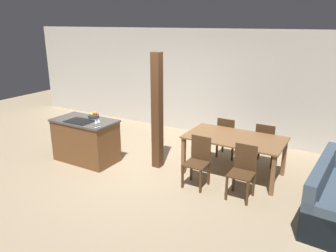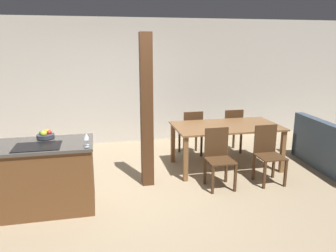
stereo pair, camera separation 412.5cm
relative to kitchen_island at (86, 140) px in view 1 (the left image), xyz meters
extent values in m
plane|color=#9E896B|center=(1.18, 0.21, -0.46)|extent=(16.00, 16.00, 0.00)
cube|color=beige|center=(1.18, 2.94, 0.89)|extent=(11.20, 0.08, 2.70)
cube|color=brown|center=(0.00, 0.00, -0.02)|extent=(1.31, 0.71, 0.87)
cube|color=#4C4742|center=(0.00, 0.00, 0.43)|extent=(1.35, 0.75, 0.04)
cube|color=black|center=(0.00, -0.13, 0.46)|extent=(0.56, 0.40, 0.01)
cylinder|color=#383D47|center=(0.05, 0.23, 0.49)|extent=(0.23, 0.23, 0.05)
sphere|color=red|center=(0.10, 0.24, 0.53)|extent=(0.07, 0.07, 0.07)
sphere|color=gold|center=(0.07, 0.28, 0.53)|extent=(0.08, 0.08, 0.08)
sphere|color=#3D8E38|center=(0.00, 0.24, 0.53)|extent=(0.06, 0.06, 0.06)
sphere|color=yellow|center=(0.04, 0.18, 0.54)|extent=(0.08, 0.08, 0.08)
cylinder|color=silver|center=(0.60, -0.30, 0.46)|extent=(0.06, 0.06, 0.00)
cylinder|color=silver|center=(0.60, -0.30, 0.51)|extent=(0.01, 0.01, 0.09)
cone|color=silver|center=(0.60, -0.30, 0.59)|extent=(0.06, 0.06, 0.07)
cylinder|color=silver|center=(0.60, -0.22, 0.46)|extent=(0.06, 0.06, 0.00)
cylinder|color=silver|center=(0.60, -0.22, 0.51)|extent=(0.01, 0.01, 0.09)
cone|color=silver|center=(0.60, -0.22, 0.59)|extent=(0.06, 0.06, 0.07)
cube|color=brown|center=(2.94, 0.93, 0.30)|extent=(1.84, 1.02, 0.03)
cube|color=brown|center=(2.09, 0.49, -0.09)|extent=(0.07, 0.07, 0.74)
cube|color=brown|center=(3.80, 0.49, -0.09)|extent=(0.07, 0.07, 0.74)
cube|color=brown|center=(2.09, 1.38, -0.09)|extent=(0.07, 0.07, 0.74)
cube|color=brown|center=(3.80, 1.38, -0.09)|extent=(0.07, 0.07, 0.74)
cube|color=#472D19|center=(2.53, 0.12, -0.02)|extent=(0.40, 0.40, 0.02)
cube|color=#472D19|center=(2.53, 0.31, 0.22)|extent=(0.38, 0.02, 0.45)
cube|color=#472D19|center=(2.35, -0.06, -0.24)|extent=(0.04, 0.04, 0.43)
cube|color=#472D19|center=(2.71, -0.06, -0.24)|extent=(0.04, 0.04, 0.43)
cube|color=#472D19|center=(2.35, 0.30, -0.24)|extent=(0.04, 0.04, 0.43)
cube|color=#472D19|center=(2.71, 0.30, -0.24)|extent=(0.04, 0.04, 0.43)
cube|color=#472D19|center=(3.36, 0.12, -0.02)|extent=(0.40, 0.40, 0.02)
cube|color=#472D19|center=(3.36, 0.31, 0.22)|extent=(0.38, 0.02, 0.45)
cube|color=#472D19|center=(3.18, -0.06, -0.24)|extent=(0.04, 0.04, 0.43)
cube|color=#472D19|center=(3.53, -0.06, -0.24)|extent=(0.04, 0.04, 0.43)
cube|color=#472D19|center=(3.18, 0.30, -0.24)|extent=(0.04, 0.04, 0.43)
cube|color=#472D19|center=(3.53, 0.30, -0.24)|extent=(0.04, 0.04, 0.43)
cube|color=#472D19|center=(2.53, 1.74, -0.02)|extent=(0.40, 0.40, 0.02)
cube|color=#472D19|center=(2.53, 1.55, 0.22)|extent=(0.38, 0.02, 0.45)
cube|color=#472D19|center=(2.71, 1.92, -0.24)|extent=(0.04, 0.04, 0.43)
cube|color=#472D19|center=(2.35, 1.92, -0.24)|extent=(0.04, 0.04, 0.43)
cube|color=#472D19|center=(2.71, 1.57, -0.24)|extent=(0.04, 0.04, 0.43)
cube|color=#472D19|center=(2.35, 1.57, -0.24)|extent=(0.04, 0.04, 0.43)
cube|color=#472D19|center=(3.36, 1.74, -0.02)|extent=(0.40, 0.40, 0.02)
cube|color=#472D19|center=(3.36, 1.55, 0.22)|extent=(0.38, 0.02, 0.45)
cube|color=#472D19|center=(3.53, 1.92, -0.24)|extent=(0.04, 0.04, 0.43)
cube|color=#472D19|center=(3.18, 1.92, -0.24)|extent=(0.04, 0.04, 0.43)
cube|color=#472D19|center=(3.53, 1.57, -0.24)|extent=(0.04, 0.04, 0.43)
cube|color=#472D19|center=(3.18, 1.57, -0.24)|extent=(0.04, 0.04, 0.43)
cube|color=#3D4C5B|center=(4.54, 0.35, 0.20)|extent=(0.28, 1.92, 0.40)
cube|color=#3D4C5B|center=(4.83, -0.56, -0.16)|extent=(0.87, 0.20, 0.59)
cube|color=#4C2D19|center=(1.48, 0.51, 0.70)|extent=(0.18, 0.18, 2.32)
camera|label=1|loc=(4.79, -4.75, 2.41)|focal=35.00mm
camera|label=2|loc=(0.76, -4.27, 1.69)|focal=35.00mm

